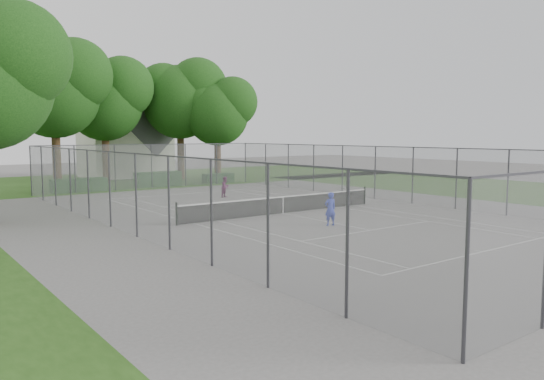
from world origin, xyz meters
TOP-DOWN VIEW (x-y plane):
  - ground at (0.00, 0.00)m, footprint 120.00×120.00m
  - grass_far at (0.00, 26.00)m, footprint 60.00×20.00m
  - grass_right at (22.00, 0.00)m, footprint 16.00×40.00m
  - court_markings at (0.00, 0.00)m, footprint 11.03×23.83m
  - tennis_net at (0.00, 0.00)m, footprint 12.87×0.10m
  - perimeter_fence at (0.00, 0.00)m, footprint 18.08×34.08m
  - tree_far_left at (-5.78, 22.05)m, footprint 8.28×7.56m
  - tree_far_midleft at (-1.13, 23.85)m, footprint 7.72×7.05m
  - tree_far_midright at (6.04, 23.47)m, footprint 8.02×7.32m
  - tree_far_right at (8.36, 20.52)m, footprint 6.72×6.13m
  - hedge_left at (-5.48, 17.85)m, footprint 4.00×1.20m
  - hedge_mid at (1.04, 18.16)m, footprint 3.83×1.09m
  - hedge_right at (6.76, 18.01)m, footprint 2.76×1.01m
  - house at (2.75, 29.46)m, footprint 8.03×6.22m
  - girl_player at (-0.59, -4.36)m, footprint 0.65×0.50m
  - woman_player at (1.42, 8.21)m, footprint 0.85×0.77m

SIDE VIEW (x-z plane):
  - ground at x=0.00m, z-range 0.00..0.00m
  - grass_far at x=0.00m, z-range 0.00..0.00m
  - grass_right at x=22.00m, z-range 0.00..0.00m
  - court_markings at x=0.00m, z-range 0.00..0.01m
  - hedge_right at x=6.76m, z-range 0.00..0.83m
  - hedge_left at x=-5.48m, z-range 0.00..1.00m
  - tennis_net at x=0.00m, z-range -0.04..1.06m
  - hedge_mid at x=1.04m, z-range 0.00..1.20m
  - woman_player at x=1.42m, z-range 0.00..1.42m
  - girl_player at x=-0.59m, z-range 0.00..1.59m
  - perimeter_fence at x=0.00m, z-range 0.05..3.57m
  - house at x=2.75m, z-range -0.97..9.02m
  - tree_far_right at x=8.36m, z-range 1.81..11.46m
  - tree_far_midleft at x=-1.13m, z-range 2.08..13.17m
  - tree_far_midright at x=6.04m, z-range 2.16..13.69m
  - tree_far_left at x=-5.78m, z-range 2.23..14.13m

